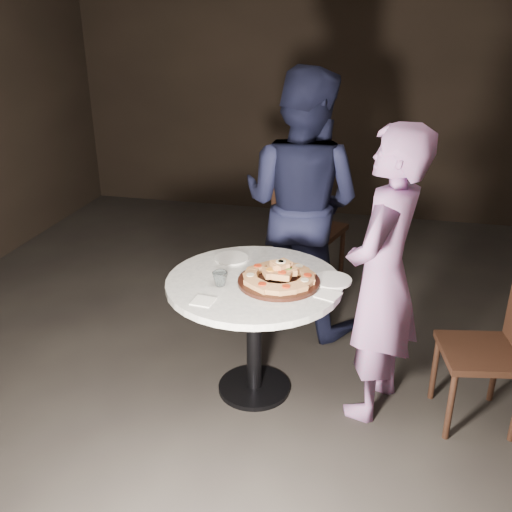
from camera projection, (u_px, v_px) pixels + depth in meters
The scene contains 13 objects.
floor at pixel (275, 389), 3.63m from camera, with size 7.00×7.00×0.00m, color black.
table at pixel (254, 302), 3.37m from camera, with size 1.33×1.33×0.77m.
serving_board at pixel (279, 281), 3.27m from camera, with size 0.47×0.47×0.02m, color black.
focaccia_pile at pixel (280, 275), 3.26m from camera, with size 0.42×0.42×0.11m.
plate_left at pixel (231, 258), 3.59m from camera, with size 0.22×0.22×0.01m, color white.
plate_right at pixel (332, 280), 3.30m from camera, with size 0.23×0.23×0.01m, color white.
water_glass at pixel (220, 279), 3.23m from camera, with size 0.09×0.09×0.08m, color silver.
napkin_near at pixel (203, 301), 3.07m from camera, with size 0.12×0.12×0.01m, color white.
napkin_far at pixel (328, 295), 3.14m from camera, with size 0.12×0.12×0.01m, color white.
chair_far at pixel (306, 225), 4.66m from camera, with size 0.61×0.62×1.03m.
chair_right at pixel (499, 343), 3.16m from camera, with size 0.51×0.49×0.90m.
diner_navy at pixel (301, 204), 4.05m from camera, with size 0.92×0.72×1.89m, color black.
diner_teal at pixel (383, 278), 3.15m from camera, with size 0.62×0.41×1.71m, color #845C92.
Camera 1 is at (0.56, -2.94, 2.22)m, focal length 40.00 mm.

